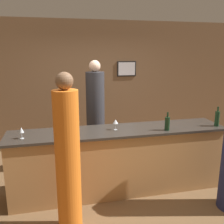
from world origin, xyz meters
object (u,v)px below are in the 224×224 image
object	(u,v)px
wine_bottle_0	(167,123)
wine_bottle_1	(217,118)
bartender	(96,120)
guest_0	(68,160)

from	to	relation	value
wine_bottle_0	wine_bottle_1	distance (m)	0.85
bartender	wine_bottle_1	size ratio (longest dim) A/B	6.45
guest_0	wine_bottle_0	bearing A→B (deg)	20.16
guest_0	wine_bottle_1	world-z (taller)	guest_0
wine_bottle_0	bartender	bearing A→B (deg)	131.00
bartender	wine_bottle_1	xyz separation A→B (m)	(1.75, -1.01, 0.19)
bartender	wine_bottle_1	bearing A→B (deg)	150.06
guest_0	wine_bottle_1	bearing A→B (deg)	13.76
wine_bottle_0	wine_bottle_1	xyz separation A→B (m)	(0.85, 0.03, 0.02)
wine_bottle_0	guest_0	bearing A→B (deg)	-159.84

